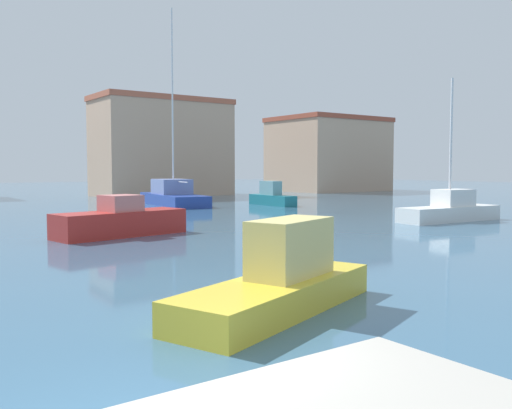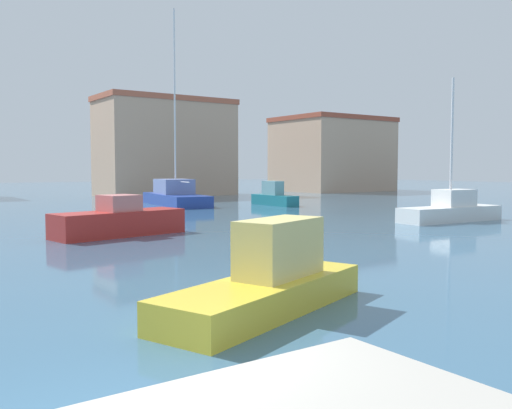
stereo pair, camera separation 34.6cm
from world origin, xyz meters
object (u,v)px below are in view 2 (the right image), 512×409
at_px(sailboat_white_center_channel, 451,210).
at_px(sailboat_blue_far_left, 175,195).
at_px(motorboat_red_mid_harbor, 119,221).
at_px(motorboat_teal_outer_mooring, 274,197).
at_px(motorboat_yellow_behind_lamppost, 270,281).

height_order(sailboat_white_center_channel, sailboat_blue_far_left, sailboat_blue_far_left).
relative_size(motorboat_red_mid_harbor, sailboat_blue_far_left, 0.39).
xyz_separation_m(sailboat_white_center_channel, motorboat_red_mid_harbor, (-15.68, 3.89, -0.01)).
bearing_deg(sailboat_blue_far_left, motorboat_teal_outer_mooring, -37.71).
bearing_deg(motorboat_yellow_behind_lamppost, motorboat_teal_outer_mooring, 53.06).
distance_m(motorboat_red_mid_harbor, sailboat_blue_far_left, 17.93).
bearing_deg(sailboat_white_center_channel, motorboat_red_mid_harbor, 166.06).
xyz_separation_m(motorboat_red_mid_harbor, sailboat_blue_far_left, (9.91, 14.94, 0.14)).
height_order(sailboat_white_center_channel, motorboat_red_mid_harbor, sailboat_white_center_channel).
relative_size(motorboat_teal_outer_mooring, motorboat_yellow_behind_lamppost, 0.83).
relative_size(motorboat_teal_outer_mooring, sailboat_blue_far_left, 0.31).
height_order(motorboat_teal_outer_mooring, sailboat_blue_far_left, sailboat_blue_far_left).
xyz_separation_m(motorboat_teal_outer_mooring, sailboat_blue_far_left, (-5.60, 4.33, 0.12)).
bearing_deg(sailboat_white_center_channel, motorboat_teal_outer_mooring, 90.65).
relative_size(sailboat_white_center_channel, motorboat_teal_outer_mooring, 1.63).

